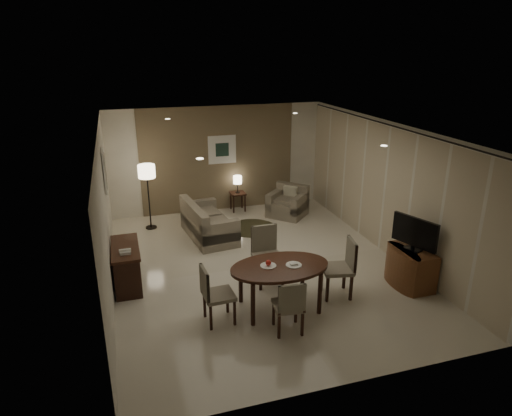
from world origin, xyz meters
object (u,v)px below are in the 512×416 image
object	(u,v)px
tv_cabinet	(411,267)
sofa	(209,220)
chair_near	(288,305)
floor_lamp	(149,197)
armchair	(287,201)
console_desk	(127,266)
chair_right	(337,268)
dining_table	(279,287)
chair_far	(268,257)
chair_left	(219,294)
side_table	(238,201)

from	to	relation	value
tv_cabinet	sofa	xyz separation A→B (m)	(-3.04, 3.24, 0.05)
chair_near	floor_lamp	xyz separation A→B (m)	(-1.63, 4.82, 0.33)
tv_cabinet	armchair	distance (m)	4.07
console_desk	sofa	distance (m)	2.54
chair_right	dining_table	bearing A→B (deg)	-73.72
chair_far	armchair	bearing A→B (deg)	63.07
tv_cabinet	floor_lamp	distance (m)	5.96
chair_left	tv_cabinet	bearing A→B (deg)	-91.43
console_desk	chair_right	size ratio (longest dim) A/B	1.17
sofa	chair_right	bearing A→B (deg)	-160.54
tv_cabinet	chair_near	xyz separation A→B (m)	(-2.63, -0.67, 0.10)
chair_right	chair_near	bearing A→B (deg)	-46.62
chair_right	side_table	world-z (taller)	chair_right
console_desk	chair_far	bearing A→B (deg)	-15.45
dining_table	chair_right	bearing A→B (deg)	5.06
console_desk	chair_near	bearing A→B (deg)	-43.74
dining_table	chair_near	bearing A→B (deg)	-98.55
chair_far	side_table	world-z (taller)	chair_far
tv_cabinet	chair_right	xyz separation A→B (m)	(-1.45, 0.07, 0.16)
sofa	console_desk	bearing A→B (deg)	125.95
tv_cabinet	chair_far	xyz separation A→B (m)	(-2.44, 0.82, 0.17)
chair_far	sofa	world-z (taller)	chair_far
console_desk	dining_table	size ratio (longest dim) A/B	0.74
chair_near	chair_right	size ratio (longest dim) A/B	0.87
console_desk	sofa	size ratio (longest dim) A/B	0.70
sofa	armchair	distance (m)	2.29
chair_far	armchair	xyz separation A→B (m)	(1.57, 3.16, -0.14)
dining_table	floor_lamp	distance (m)	4.54
console_desk	tv_cabinet	xyz separation A→B (m)	(4.89, -1.50, -0.03)
chair_far	floor_lamp	xyz separation A→B (m)	(-1.82, 3.33, 0.25)
armchair	side_table	distance (m)	1.34
armchair	chair_far	bearing A→B (deg)	-71.03
chair_left	floor_lamp	xyz separation A→B (m)	(-0.70, 4.27, 0.30)
chair_far	chair_near	bearing A→B (deg)	-97.39
chair_near	side_table	xyz separation A→B (m)	(0.66, 5.40, -0.20)
tv_cabinet	dining_table	world-z (taller)	dining_table
side_table	floor_lamp	size ratio (longest dim) A/B	0.32
chair_left	sofa	size ratio (longest dim) A/B	0.55
chair_far	sofa	distance (m)	2.49
chair_near	armchair	world-z (taller)	chair_near
dining_table	side_table	world-z (taller)	dining_table
console_desk	dining_table	world-z (taller)	dining_table
dining_table	armchair	world-z (taller)	armchair
chair_near	armchair	size ratio (longest dim) A/B	1.03
chair_left	console_desk	bearing A→B (deg)	36.17
console_desk	chair_left	xyz separation A→B (m)	(1.33, -1.62, 0.10)
dining_table	sofa	bearing A→B (deg)	98.88
chair_left	chair_right	world-z (taller)	chair_right
tv_cabinet	dining_table	bearing A→B (deg)	-179.48
floor_lamp	armchair	bearing A→B (deg)	-2.96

